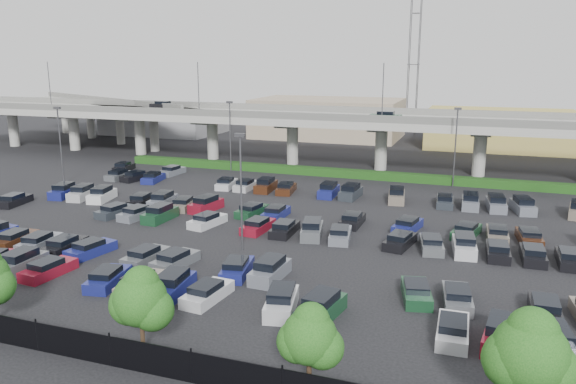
# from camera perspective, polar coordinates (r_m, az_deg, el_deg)

# --- Properties ---
(ground) EXTENTS (280.00, 280.00, 0.00)m
(ground) POSITION_cam_1_polar(r_m,az_deg,el_deg) (56.96, -1.40, -3.33)
(ground) COLOR black
(overpass) EXTENTS (150.00, 13.00, 15.80)m
(overpass) POSITION_cam_1_polar(r_m,az_deg,el_deg) (85.77, 6.10, 7.06)
(overpass) COLOR #96978F
(overpass) RESTS_ON ground
(on_ramp) EXTENTS (50.93, 30.13, 8.80)m
(on_ramp) POSITION_cam_1_polar(r_m,az_deg,el_deg) (118.48, -18.03, 8.20)
(on_ramp) COLOR #96978F
(on_ramp) RESTS_ON ground
(hedge) EXTENTS (66.00, 1.60, 1.10)m
(hedge) POSITION_cam_1_polar(r_m,az_deg,el_deg) (80.00, 4.94, 1.96)
(hedge) COLOR #184113
(hedge) RESTS_ON ground
(fence) EXTENTS (70.00, 0.10, 2.00)m
(fence) POSITION_cam_1_polar(r_m,az_deg,el_deg) (33.88, -19.08, -14.72)
(fence) COLOR black
(fence) RESTS_ON ground
(tree_row) EXTENTS (65.07, 3.66, 5.94)m
(tree_row) POSITION_cam_1_polar(r_m,az_deg,el_deg) (33.37, -16.82, -10.01)
(tree_row) COLOR #332316
(tree_row) RESTS_ON ground
(parked_cars) EXTENTS (63.18, 41.68, 1.67)m
(parked_cars) POSITION_cam_1_polar(r_m,az_deg,el_deg) (53.67, -3.27, -3.72)
(parked_cars) COLOR #55595D
(parked_cars) RESTS_ON ground
(light_poles) EXTENTS (66.90, 48.38, 10.30)m
(light_poles) POSITION_cam_1_polar(r_m,az_deg,el_deg) (58.84, -4.51, 3.42)
(light_poles) COLOR #444348
(light_poles) RESTS_ON ground
(distant_buildings) EXTENTS (138.00, 24.00, 9.00)m
(distant_buildings) POSITION_cam_1_polar(r_m,az_deg,el_deg) (113.71, 15.80, 6.57)
(distant_buildings) COLOR gray
(distant_buildings) RESTS_ON ground
(comm_tower) EXTENTS (2.40, 2.40, 30.00)m
(comm_tower) POSITION_cam_1_polar(r_m,az_deg,el_deg) (125.90, 12.65, 12.80)
(comm_tower) COLOR #444348
(comm_tower) RESTS_ON ground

